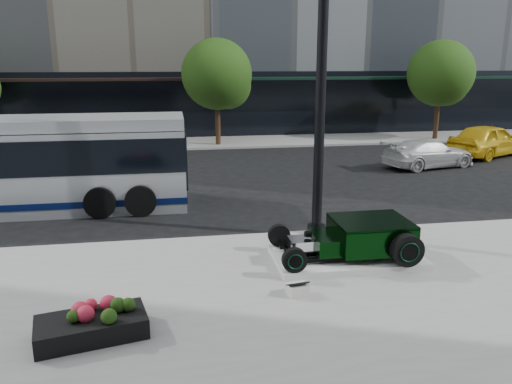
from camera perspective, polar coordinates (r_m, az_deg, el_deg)
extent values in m
plane|color=black|center=(15.31, -3.58, -2.83)|extent=(120.00, 120.00, 0.00)
cube|color=gray|center=(28.92, -6.50, 5.60)|extent=(70.00, 4.00, 0.12)
cube|color=black|center=(32.00, -25.23, 8.69)|extent=(22.00, 0.50, 4.00)
cube|color=black|center=(34.05, 15.92, 9.80)|extent=(24.00, 0.50, 4.00)
cube|color=black|center=(31.33, -25.84, 11.47)|extent=(22.00, 1.60, 0.15)
cube|color=black|center=(33.43, 16.56, 12.43)|extent=(24.00, 1.60, 0.15)
cylinder|color=black|center=(27.82, -4.38, 8.12)|extent=(0.28, 0.28, 2.60)
sphere|color=#1A3C10|center=(27.64, -4.49, 13.27)|extent=(3.80, 3.80, 3.80)
sphere|color=#1A3C10|center=(28.02, -3.27, 12.08)|extent=(2.60, 2.60, 2.60)
cylinder|color=black|center=(31.73, 19.95, 8.10)|extent=(0.28, 0.28, 2.60)
sphere|color=#1A3C10|center=(31.57, 20.36, 12.61)|extent=(3.80, 3.80, 3.80)
sphere|color=#1A3C10|center=(32.15, 20.94, 11.50)|extent=(2.60, 2.60, 2.60)
cube|color=silver|center=(11.89, 10.33, -7.33)|extent=(3.40, 1.80, 0.15)
cube|color=black|center=(11.44, 11.13, -7.34)|extent=(3.00, 0.08, 0.10)
cube|color=black|center=(12.22, 9.67, -5.80)|extent=(3.00, 0.08, 0.10)
cube|color=black|center=(11.90, 12.95, -4.76)|extent=(1.70, 1.45, 0.62)
cube|color=black|center=(11.79, 13.05, -3.25)|extent=(1.70, 1.45, 0.06)
cube|color=black|center=(11.58, 7.85, -5.70)|extent=(0.55, 1.05, 0.38)
cube|color=silver|center=(11.45, 5.19, -6.12)|extent=(0.55, 0.55, 0.34)
cylinder|color=black|center=(11.39, 5.96, -4.80)|extent=(0.18, 0.18, 0.10)
cylinder|color=black|center=(11.41, 3.47, -6.80)|extent=(0.06, 1.55, 0.06)
cylinder|color=black|center=(11.41, 16.88, -6.38)|extent=(0.72, 0.24, 0.72)
cylinder|color=black|center=(11.30, 17.16, -6.60)|extent=(0.37, 0.02, 0.37)
torus|color=#09321E|center=(11.29, 17.18, -6.62)|extent=(0.44, 0.02, 0.44)
cylinder|color=black|center=(12.85, 13.58, -3.74)|extent=(0.72, 0.24, 0.72)
cylinder|color=black|center=(12.96, 13.36, -3.57)|extent=(0.37, 0.02, 0.37)
torus|color=#09321E|center=(12.97, 13.34, -3.56)|extent=(0.44, 0.02, 0.44)
cylinder|color=black|center=(10.67, 4.41, -7.76)|extent=(0.54, 0.16, 0.54)
cylinder|color=black|center=(10.59, 4.53, -7.94)|extent=(0.28, 0.02, 0.28)
torus|color=#09321E|center=(10.58, 4.54, -7.96)|extent=(0.34, 0.02, 0.34)
cylinder|color=black|center=(12.09, 2.65, -4.98)|extent=(0.54, 0.16, 0.54)
cylinder|color=black|center=(12.16, 2.57, -4.84)|extent=(0.28, 0.02, 0.28)
torus|color=#09321E|center=(12.18, 2.56, -4.83)|extent=(0.34, 0.02, 0.34)
cube|color=silver|center=(10.11, 4.77, -11.04)|extent=(0.44, 0.36, 0.22)
cube|color=black|center=(10.05, 4.78, -10.39)|extent=(0.44, 0.34, 0.15)
cylinder|color=black|center=(12.87, 7.50, 13.92)|extent=(0.26, 0.26, 8.67)
cylinder|color=black|center=(13.60, 6.90, -4.19)|extent=(0.48, 0.48, 0.22)
cube|color=black|center=(9.09, -18.27, -14.44)|extent=(1.94, 1.26, 0.36)
sphere|color=#E52848|center=(9.08, -22.42, -12.83)|extent=(0.23, 0.23, 0.23)
sphere|color=#1A3C10|center=(9.02, -20.83, -12.84)|extent=(0.23, 0.23, 0.23)
sphere|color=#E52848|center=(8.98, -19.23, -12.84)|extent=(0.23, 0.23, 0.23)
sphere|color=#1A3C10|center=(8.93, -17.61, -12.83)|extent=(0.23, 0.23, 0.23)
sphere|color=#E52848|center=(8.90, -15.97, -12.81)|extent=(0.23, 0.23, 0.23)
sphere|color=#1A3C10|center=(8.87, -14.33, -12.79)|extent=(0.23, 0.23, 0.23)
cube|color=black|center=(16.61, -8.08, 3.97)|extent=(0.06, 2.30, 1.70)
cylinder|color=black|center=(15.75, -17.40, -1.17)|extent=(0.96, 0.28, 0.96)
cylinder|color=black|center=(18.25, -16.35, 1.04)|extent=(0.96, 0.28, 0.96)
cylinder|color=black|center=(15.62, -13.04, -0.99)|extent=(0.96, 0.28, 0.96)
cylinder|color=black|center=(18.14, -12.59, 1.21)|extent=(0.96, 0.28, 0.96)
imported|color=silver|center=(23.58, 19.12, 4.19)|extent=(4.58, 2.67, 1.25)
imported|color=yellow|center=(27.38, 25.02, 5.38)|extent=(5.10, 3.73, 1.61)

